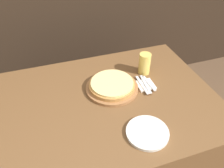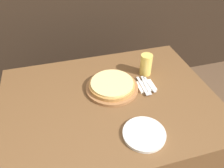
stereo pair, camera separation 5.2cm
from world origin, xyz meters
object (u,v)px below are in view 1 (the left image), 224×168
at_px(fork, 142,85).
at_px(dinner_knife, 146,84).
at_px(beer_glass, 145,63).
at_px(dinner_plate, 147,132).
at_px(pizza_on_board, 112,86).
at_px(spoon, 149,83).

xyz_separation_m(fork, dinner_knife, (0.02, 0.00, 0.00)).
relative_size(beer_glass, fork, 0.79).
distance_m(beer_glass, dinner_plate, 0.54).
xyz_separation_m(pizza_on_board, dinner_plate, (0.06, -0.40, -0.02)).
height_order(dinner_plate, fork, dinner_plate).
distance_m(pizza_on_board, beer_glass, 0.29).
height_order(fork, spoon, same).
relative_size(pizza_on_board, beer_glass, 2.24).
bearing_deg(spoon, dinner_knife, 180.00).
height_order(pizza_on_board, beer_glass, beer_glass).
height_order(fork, dinner_knife, same).
height_order(beer_glass, spoon, beer_glass).
relative_size(dinner_plate, fork, 1.19).
distance_m(pizza_on_board, dinner_knife, 0.22).
bearing_deg(dinner_plate, pizza_on_board, 98.91).
distance_m(dinner_knife, spoon, 0.03).
distance_m(dinner_plate, spoon, 0.40).
distance_m(beer_glass, spoon, 0.16).
relative_size(pizza_on_board, fork, 1.78).
bearing_deg(dinner_knife, pizza_on_board, 169.49).
bearing_deg(dinner_plate, fork, 69.74).
height_order(dinner_knife, spoon, same).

